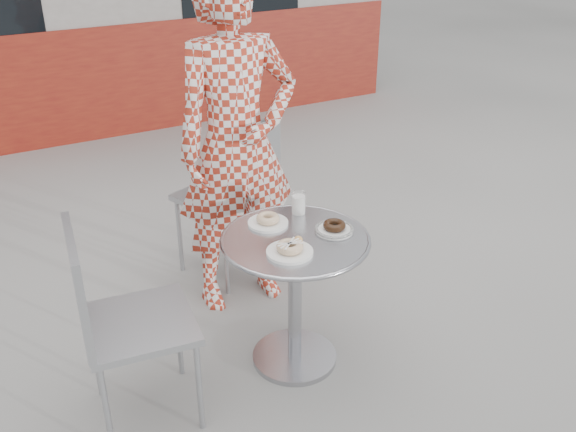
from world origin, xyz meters
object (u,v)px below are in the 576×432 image
plate_checker (334,228)px  milk_cup (299,204)px  chair_left (141,360)px  plate_far (268,221)px  seated_person (237,145)px  bistro_table (295,270)px  chair_far (228,226)px  plate_near (290,249)px

plate_checker → milk_cup: milk_cup is taller
chair_left → plate_far: size_ratio=4.92×
milk_cup → seated_person: bearing=104.4°
chair_left → seated_person: seated_person is taller
bistro_table → milk_cup: 0.33m
chair_far → plate_far: chair_far is taller
bistro_table → milk_cup: (0.13, 0.20, 0.22)m
plate_near → chair_left: bearing=170.3°
plate_far → plate_near: 0.28m
plate_near → seated_person: bearing=82.1°
plate_far → seated_person: bearing=81.9°
seated_person → milk_cup: seated_person is taller
bistro_table → plate_checker: (0.19, -0.03, 0.18)m
plate_near → chair_far: bearing=81.9°
plate_far → plate_near: bearing=-97.5°
milk_cup → bistro_table: bearing=-122.9°
plate_far → milk_cup: (0.18, 0.03, 0.03)m
bistro_table → plate_checker: 0.26m
chair_far → chair_left: size_ratio=1.04×
seated_person → plate_far: size_ratio=9.63×
chair_left → bistro_table: bearing=-83.8°
chair_left → milk_cup: bearing=-70.6°
seated_person → milk_cup: size_ratio=16.80×
plate_near → plate_far: bearing=82.5°
plate_checker → plate_far: bearing=139.1°
seated_person → plate_checker: 0.72m
seated_person → plate_far: (-0.07, -0.47, -0.20)m
bistro_table → chair_left: 0.78m
bistro_table → milk_cup: size_ratio=6.36×
seated_person → milk_cup: bearing=-74.3°
seated_person → plate_near: (-0.10, -0.75, -0.20)m
chair_left → milk_cup: chair_left is taller
bistro_table → seated_person: (0.02, 0.64, 0.39)m
plate_far → plate_checker: 0.31m
seated_person → plate_checker: seated_person is taller
bistro_table → chair_far: (0.06, 0.92, -0.22)m
chair_far → plate_near: bearing=60.6°
plate_near → bistro_table: bearing=51.7°
chair_far → plate_near: size_ratio=4.76×
chair_far → plate_checker: chair_far is taller
bistro_table → milk_cup: milk_cup is taller
plate_far → plate_checker: size_ratio=1.05×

